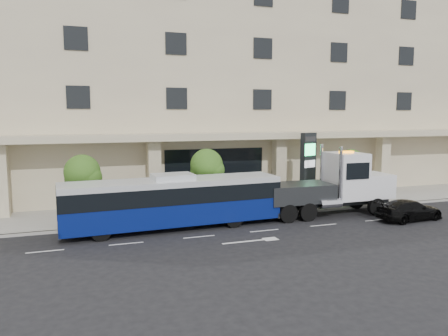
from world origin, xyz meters
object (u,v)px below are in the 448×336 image
object	(u,v)px
city_bus	(173,201)
black_sedan	(409,210)
tow_truck	(333,186)
signage_pylon	(308,168)

from	to	relation	value
city_bus	black_sedan	bearing A→B (deg)	-13.77
tow_truck	black_sedan	distance (m)	5.00
city_bus	black_sedan	xyz separation A→B (m)	(14.90, -2.96, -1.01)
tow_truck	signage_pylon	xyz separation A→B (m)	(-0.04, 3.39, 0.89)
tow_truck	black_sedan	size ratio (longest dim) A/B	2.26
black_sedan	signage_pylon	bearing A→B (deg)	26.07
tow_truck	signage_pylon	distance (m)	3.50
city_bus	black_sedan	distance (m)	15.22
tow_truck	signage_pylon	size ratio (longest dim) A/B	1.97
black_sedan	signage_pylon	size ratio (longest dim) A/B	0.87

